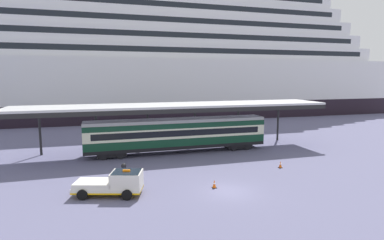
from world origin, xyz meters
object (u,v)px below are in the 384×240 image
(cruise_ship, at_px, (87,50))
(service_truck, at_px, (115,183))
(traffic_cone_near, at_px, (280,165))
(traffic_cone_mid, at_px, (214,184))
(train_carriage, at_px, (178,134))
(quay_bollard, at_px, (124,168))

(cruise_ship, xyz_separation_m, service_truck, (3.34, -50.12, -13.90))
(traffic_cone_near, bearing_deg, service_truck, -170.25)
(cruise_ship, xyz_separation_m, traffic_cone_mid, (11.27, -50.84, -14.56))
(cruise_ship, height_order, traffic_cone_near, cruise_ship)
(cruise_ship, height_order, service_truck, cruise_ship)
(traffic_cone_mid, bearing_deg, traffic_cone_near, 22.74)
(traffic_cone_near, height_order, traffic_cone_mid, traffic_cone_mid)
(traffic_cone_near, bearing_deg, train_carriage, 132.50)
(train_carriage, distance_m, quay_bollard, 9.66)
(cruise_ship, xyz_separation_m, quay_bollard, (4.38, -44.67, -14.38))
(train_carriage, xyz_separation_m, traffic_cone_near, (8.40, -9.16, -1.97))
(traffic_cone_mid, bearing_deg, quay_bollard, 138.17)
(traffic_cone_near, relative_size, quay_bollard, 0.71)
(traffic_cone_near, xyz_separation_m, traffic_cone_mid, (-8.40, -3.52, 0.00))
(service_truck, distance_m, traffic_cone_mid, 7.99)
(cruise_ship, xyz_separation_m, traffic_cone_near, (19.67, -47.31, -14.56))
(cruise_ship, bearing_deg, traffic_cone_near, -67.42)
(train_carriage, bearing_deg, traffic_cone_mid, -90.02)
(train_carriage, distance_m, service_truck, 14.42)
(train_carriage, bearing_deg, traffic_cone_near, -47.50)
(cruise_ship, bearing_deg, service_truck, -86.19)
(train_carriage, height_order, quay_bollard, train_carriage)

